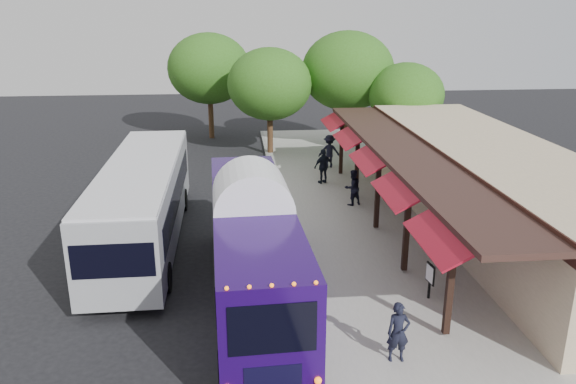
# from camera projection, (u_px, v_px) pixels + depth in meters

# --- Properties ---
(ground) EXTENTS (90.00, 90.00, 0.00)m
(ground) POSITION_uv_depth(u_px,v_px,m) (295.00, 280.00, 19.14)
(ground) COLOR black
(ground) RESTS_ON ground
(sidewalk) EXTENTS (10.00, 40.00, 0.15)m
(sidewalk) POSITION_uv_depth(u_px,v_px,m) (404.00, 229.00, 23.34)
(sidewalk) COLOR #9E9B93
(sidewalk) RESTS_ON ground
(curb) EXTENTS (0.20, 40.00, 0.16)m
(curb) POSITION_uv_depth(u_px,v_px,m) (286.00, 234.00, 22.90)
(curb) COLOR gray
(curb) RESTS_ON ground
(station_shelter) EXTENTS (8.15, 20.00, 3.60)m
(station_shelter) POSITION_uv_depth(u_px,v_px,m) (487.00, 186.00, 23.10)
(station_shelter) COLOR tan
(station_shelter) RESTS_ON ground
(coach_bus) EXTENTS (2.80, 11.15, 3.53)m
(coach_bus) POSITION_uv_depth(u_px,v_px,m) (253.00, 245.00, 17.21)
(coach_bus) COLOR #210651
(coach_bus) RESTS_ON ground
(city_bus) EXTENTS (2.79, 12.12, 3.25)m
(city_bus) POSITION_uv_depth(u_px,v_px,m) (143.00, 199.00, 21.69)
(city_bus) COLOR gray
(city_bus) RESTS_ON ground
(ped_a) EXTENTS (0.60, 0.40, 1.62)m
(ped_a) POSITION_uv_depth(u_px,v_px,m) (398.00, 332.00, 14.29)
(ped_a) COLOR black
(ped_a) RESTS_ON sidewalk
(ped_b) EXTENTS (0.99, 0.89, 1.68)m
(ped_b) POSITION_uv_depth(u_px,v_px,m) (353.00, 188.00, 25.80)
(ped_b) COLOR black
(ped_b) RESTS_ON sidewalk
(ped_c) EXTENTS (1.16, 0.82, 1.82)m
(ped_c) POSITION_uv_depth(u_px,v_px,m) (323.00, 166.00, 29.02)
(ped_c) COLOR black
(ped_c) RESTS_ON sidewalk
(ped_d) EXTENTS (1.26, 0.79, 1.88)m
(ped_d) POSITION_uv_depth(u_px,v_px,m) (329.00, 151.00, 31.96)
(ped_d) COLOR black
(ped_d) RESTS_ON sidewalk
(sign_board) EXTENTS (0.12, 0.53, 1.16)m
(sign_board) POSITION_uv_depth(u_px,v_px,m) (430.00, 275.00, 17.40)
(sign_board) COLOR black
(sign_board) RESTS_ON sidewalk
(tree_left) EXTENTS (5.19, 5.19, 6.65)m
(tree_left) POSITION_uv_depth(u_px,v_px,m) (270.00, 84.00, 34.30)
(tree_left) COLOR #382314
(tree_left) RESTS_ON ground
(tree_mid) EXTENTS (5.91, 5.91, 7.56)m
(tree_mid) POSITION_uv_depth(u_px,v_px,m) (348.00, 71.00, 35.71)
(tree_mid) COLOR #382314
(tree_mid) RESTS_ON ground
(tree_right) EXTENTS (4.54, 4.54, 5.82)m
(tree_right) POSITION_uv_depth(u_px,v_px,m) (406.00, 95.00, 33.77)
(tree_right) COLOR #382314
(tree_right) RESTS_ON ground
(tree_far) EXTENTS (5.72, 5.72, 7.32)m
(tree_far) POSITION_uv_depth(u_px,v_px,m) (209.00, 69.00, 38.76)
(tree_far) COLOR #382314
(tree_far) RESTS_ON ground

